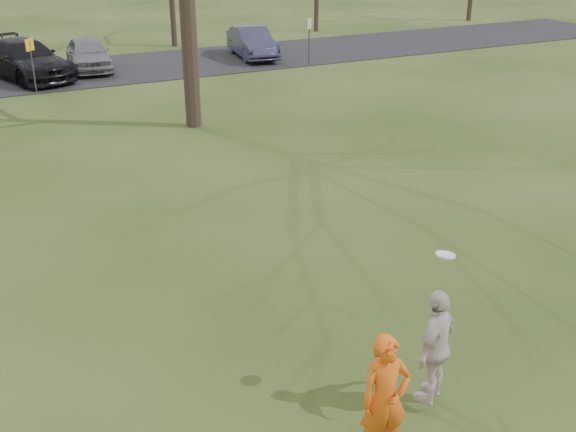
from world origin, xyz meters
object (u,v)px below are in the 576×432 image
object	(u,v)px
player_defender	(385,399)
car_4	(88,54)
car_3	(25,59)
car_5	(252,42)
catching_play	(436,346)

from	to	relation	value
player_defender	car_4	xyz separation A→B (m)	(1.54, 25.60, -0.14)
car_3	car_5	size ratio (longest dim) A/B	1.27
player_defender	car_3	bearing A→B (deg)	102.33
player_defender	car_5	size ratio (longest dim) A/B	0.42
player_defender	catching_play	size ratio (longest dim) A/B	0.83
car_4	car_5	bearing A→B (deg)	-0.28
catching_play	car_3	bearing A→B (deg)	95.44
car_4	catching_play	world-z (taller)	catching_play
car_3	car_4	distance (m)	2.76
car_5	car_4	bearing A→B (deg)	-177.06
car_3	catching_play	xyz separation A→B (m)	(2.33, -24.52, 0.18)
car_5	catching_play	bearing A→B (deg)	-100.77
car_3	car_5	distance (m)	10.32
player_defender	car_5	world-z (taller)	player_defender
player_defender	car_5	distance (m)	26.64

